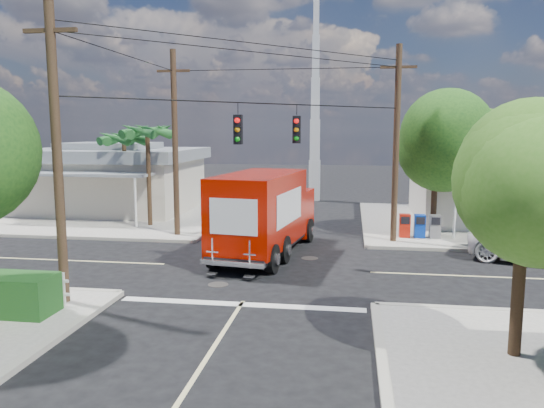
# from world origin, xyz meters

# --- Properties ---
(ground) EXTENTS (120.00, 120.00, 0.00)m
(ground) POSITION_xyz_m (0.00, 0.00, 0.00)
(ground) COLOR black
(ground) RESTS_ON ground
(sidewalk_ne) EXTENTS (14.12, 14.12, 0.14)m
(sidewalk_ne) POSITION_xyz_m (10.88, 10.88, 0.07)
(sidewalk_ne) COLOR gray
(sidewalk_ne) RESTS_ON ground
(sidewalk_nw) EXTENTS (14.12, 14.12, 0.14)m
(sidewalk_nw) POSITION_xyz_m (-10.88, 10.88, 0.07)
(sidewalk_nw) COLOR gray
(sidewalk_nw) RESTS_ON ground
(road_markings) EXTENTS (32.00, 32.00, 0.01)m
(road_markings) POSITION_xyz_m (0.00, -1.47, 0.01)
(road_markings) COLOR beige
(road_markings) RESTS_ON ground
(building_ne) EXTENTS (11.80, 10.20, 4.50)m
(building_ne) POSITION_xyz_m (12.50, 11.97, 2.32)
(building_ne) COLOR silver
(building_ne) RESTS_ON sidewalk_ne
(building_nw) EXTENTS (10.80, 10.20, 4.30)m
(building_nw) POSITION_xyz_m (-12.00, 12.46, 2.22)
(building_nw) COLOR beige
(building_nw) RESTS_ON sidewalk_nw
(radio_tower) EXTENTS (0.80, 0.80, 17.00)m
(radio_tower) POSITION_xyz_m (0.50, 20.00, 5.64)
(radio_tower) COLOR silver
(radio_tower) RESTS_ON ground
(tree_ne_front) EXTENTS (4.21, 4.14, 6.66)m
(tree_ne_front) POSITION_xyz_m (7.21, 6.76, 4.77)
(tree_ne_front) COLOR #422D1C
(tree_ne_front) RESTS_ON sidewalk_ne
(tree_ne_back) EXTENTS (3.77, 3.66, 5.82)m
(tree_ne_back) POSITION_xyz_m (9.81, 8.96, 4.19)
(tree_ne_back) COLOR #422D1C
(tree_ne_back) RESTS_ON sidewalk_ne
(tree_se) EXTENTS (3.67, 3.54, 5.62)m
(tree_se) POSITION_xyz_m (7.01, -7.24, 4.04)
(tree_se) COLOR #422D1C
(tree_se) RESTS_ON sidewalk_se
(palm_nw_front) EXTENTS (3.01, 3.08, 5.59)m
(palm_nw_front) POSITION_xyz_m (-7.50, 7.50, 5.04)
(palm_nw_front) COLOR #422D1C
(palm_nw_front) RESTS_ON sidewalk_nw
(palm_nw_back) EXTENTS (3.01, 3.08, 5.19)m
(palm_nw_back) POSITION_xyz_m (-9.50, 9.00, 4.67)
(palm_nw_back) COLOR #422D1C
(palm_nw_back) RESTS_ON sidewalk_nw
(utility_poles) EXTENTS (12.00, 10.68, 9.00)m
(utility_poles) POSITION_xyz_m (-1.58, 1.60, 4.67)
(utility_poles) COLOR #473321
(utility_poles) RESTS_ON ground
(vending_boxes) EXTENTS (1.90, 0.50, 1.10)m
(vending_boxes) POSITION_xyz_m (6.50, 6.20, 0.69)
(vending_boxes) COLOR #B71A0B
(vending_boxes) RESTS_ON sidewalk_ne
(delivery_truck) EXTENTS (3.61, 8.35, 3.50)m
(delivery_truck) POSITION_xyz_m (-0.32, 2.19, 1.78)
(delivery_truck) COLOR black
(delivery_truck) RESTS_ON ground
(parked_car) EXTENTS (6.21, 4.40, 1.57)m
(parked_car) POSITION_xyz_m (10.86, 2.54, 0.79)
(parked_car) COLOR silver
(parked_car) RESTS_ON ground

